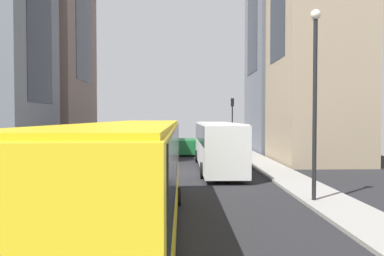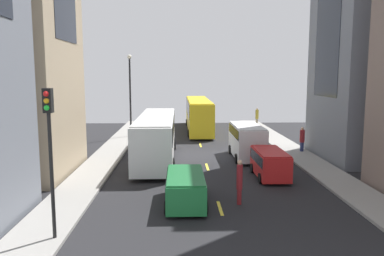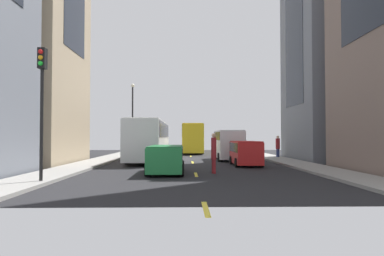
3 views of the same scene
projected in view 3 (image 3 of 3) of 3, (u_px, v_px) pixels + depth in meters
ground_plane at (192, 159)px, 30.22m from camera, size 41.51×41.51×0.00m
sidewalk_west at (109, 158)px, 30.06m from camera, size 2.40×44.00×0.15m
sidewalk_east at (273, 158)px, 30.37m from camera, size 2.40×44.00×0.15m
lane_stripe_0 at (206, 209)px, 9.23m from camera, size 0.16×2.00×0.01m
lane_stripe_1 at (196, 175)px, 17.62m from camera, size 0.16×2.00×0.01m
lane_stripe_2 at (193, 162)px, 26.02m from camera, size 0.16×2.00×0.01m
lane_stripe_3 at (191, 156)px, 34.41m from camera, size 0.16×2.00×0.01m
lane_stripe_4 at (190, 152)px, 42.81m from camera, size 0.16×2.00×0.01m
lane_stripe_5 at (189, 150)px, 51.20m from camera, size 0.16×2.00×0.01m
building_east_1 at (333, 40)px, 28.91m from camera, size 6.95×8.18×21.15m
city_bus_white at (150, 137)px, 28.46m from camera, size 2.80×12.98×3.35m
streetcar_yellow at (192, 136)px, 43.92m from camera, size 2.70×14.85×3.59m
delivery_van_white at (229, 143)px, 28.84m from camera, size 2.25×5.57×2.58m
car_red_0 at (245, 151)px, 23.17m from camera, size 1.89×4.03×1.73m
car_green_1 at (166, 157)px, 18.24m from camera, size 2.01×4.28×1.54m
pedestrian_walking_far at (278, 146)px, 30.81m from camera, size 0.40×0.40×1.99m
pedestrian_crossing_near at (243, 142)px, 47.50m from camera, size 0.39×0.39×2.13m
pedestrian_waiting_curb at (214, 152)px, 18.23m from camera, size 0.30×0.30×2.24m
traffic_light_near_corner at (42, 88)px, 14.13m from camera, size 0.32×0.44×5.72m
streetlamp_near at (133, 111)px, 39.06m from camera, size 0.44×0.44×8.21m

